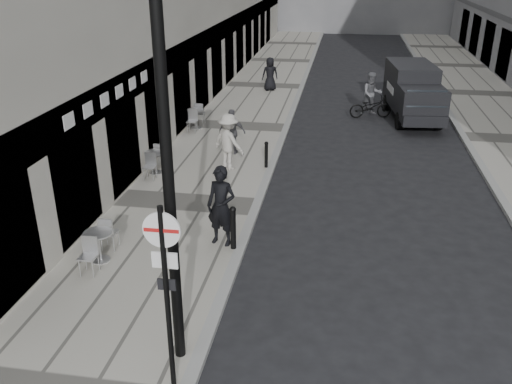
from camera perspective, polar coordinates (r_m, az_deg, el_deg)
sidewalk at (r=22.64m, az=-1.92°, el=6.87°), size 4.00×60.00×0.12m
walking_man at (r=12.95m, az=-3.68°, el=-1.50°), size 0.82×0.63×2.00m
sign_post at (r=8.24m, az=-9.51°, el=-8.90°), size 0.56×0.09×3.29m
lamppost at (r=8.17m, az=-9.50°, el=5.22°), size 0.32×0.32×7.12m
bollard_near at (r=12.92m, az=-2.42°, el=-3.93°), size 0.14×0.14×1.03m
bollard_far at (r=17.93m, az=1.09°, el=3.88°), size 0.11×0.11×0.83m
panel_van at (r=24.69m, az=16.20°, el=10.32°), size 2.28×4.99×2.27m
cyclist at (r=24.47m, az=12.02°, el=9.41°), size 1.95×1.06×2.00m
pedestrian_a at (r=19.10m, az=-2.52°, el=6.35°), size 0.97×0.45×1.61m
pedestrian_b at (r=17.67m, az=-2.90°, el=5.30°), size 1.38×1.21×1.86m
pedestrian_c at (r=28.56m, az=1.49°, el=12.31°), size 0.96×0.78×1.69m
cafe_table_near at (r=12.94m, az=-16.19°, el=-5.28°), size 0.67×1.51×0.86m
cafe_table_mid at (r=22.27m, az=-6.33°, el=7.84°), size 0.70×1.59×0.91m
cafe_table_far at (r=17.73m, az=-10.55°, el=3.28°), size 0.66×1.49×0.85m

